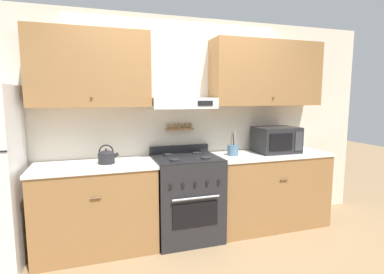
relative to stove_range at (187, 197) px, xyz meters
name	(u,v)px	position (x,y,z in m)	size (l,w,h in m)	color
ground_plane	(195,249)	(0.00, -0.30, -0.48)	(16.00, 16.00, 0.00)	#937551
wall_back	(184,105)	(0.05, 0.28, 1.05)	(5.20, 0.46, 2.55)	beige
counter_left	(96,207)	(-0.99, 0.02, -0.01)	(1.24, 0.64, 0.93)	olive
counter_right	(269,189)	(1.09, 0.02, -0.01)	(1.45, 0.64, 0.93)	olive
stove_range	(187,197)	(0.00, 0.00, 0.00)	(0.73, 0.67, 1.04)	#232326
tea_kettle	(107,156)	(-0.86, 0.02, 0.53)	(0.22, 0.17, 0.20)	#232326
microwave	(276,140)	(1.19, 0.04, 0.61)	(0.52, 0.40, 0.32)	#232326
utensil_crock	(233,150)	(0.59, 0.02, 0.52)	(0.13, 0.13, 0.28)	slate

